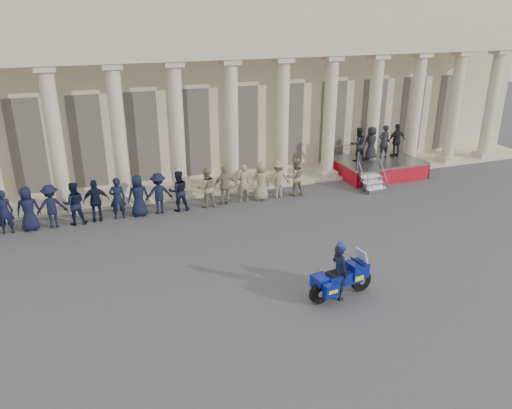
# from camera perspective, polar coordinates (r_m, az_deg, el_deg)

# --- Properties ---
(ground) EXTENTS (90.00, 90.00, 0.00)m
(ground) POSITION_cam_1_polar(r_m,az_deg,el_deg) (17.49, 1.27, -7.28)
(ground) COLOR #3E3E41
(ground) RESTS_ON ground
(building) EXTENTS (40.00, 12.50, 9.00)m
(building) POSITION_cam_1_polar(r_m,az_deg,el_deg) (29.79, -9.37, 13.77)
(building) COLOR #BDB08D
(building) RESTS_ON ground
(officer_rank) EXTENTS (17.00, 0.69, 1.84)m
(officer_rank) POSITION_cam_1_polar(r_m,az_deg,el_deg) (21.93, -15.18, 0.74)
(officer_rank) COLOR black
(officer_rank) RESTS_ON ground
(reviewing_stand) EXTENTS (4.34, 4.14, 2.66)m
(reviewing_stand) POSITION_cam_1_polar(r_m,az_deg,el_deg) (27.32, 13.62, 5.98)
(reviewing_stand) COLOR gray
(reviewing_stand) RESTS_ON ground
(motorcycle) EXTENTS (2.28, 1.01, 1.47)m
(motorcycle) POSITION_cam_1_polar(r_m,az_deg,el_deg) (15.83, 9.79, -8.32)
(motorcycle) COLOR black
(motorcycle) RESTS_ON ground
(rider) EXTENTS (0.52, 0.72, 1.92)m
(rider) POSITION_cam_1_polar(r_m,az_deg,el_deg) (15.61, 9.50, -7.44)
(rider) COLOR black
(rider) RESTS_ON ground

